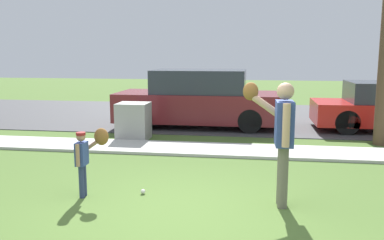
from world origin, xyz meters
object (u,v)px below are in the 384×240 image
object	(u,v)px
person_adult	(281,131)
person_child	(87,152)
baseball	(143,192)
parked_suv_maroon	(200,100)
utility_cabinet	(134,121)

from	to	relation	value
person_adult	person_child	bearing A→B (deg)	-0.46
person_adult	person_child	distance (m)	2.82
baseball	parked_suv_maroon	size ratio (longest dim) A/B	0.02
utility_cabinet	parked_suv_maroon	distance (m)	2.43
person_child	utility_cabinet	size ratio (longest dim) A/B	1.13
utility_cabinet	person_child	bearing A→B (deg)	-82.67
baseball	parked_suv_maroon	distance (m)	5.95
baseball	parked_suv_maroon	xyz separation A→B (m)	(0.07, 5.91, 0.75)
person_adult	parked_suv_maroon	size ratio (longest dim) A/B	0.37
person_child	parked_suv_maroon	distance (m)	6.18
parked_suv_maroon	person_child	bearing A→B (deg)	82.11
baseball	utility_cabinet	distance (m)	4.16
person_child	utility_cabinet	xyz separation A→B (m)	(-0.53, 4.14, -0.22)
person_adult	baseball	bearing A→B (deg)	-6.00
baseball	utility_cabinet	xyz separation A→B (m)	(-1.31, 3.93, 0.42)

